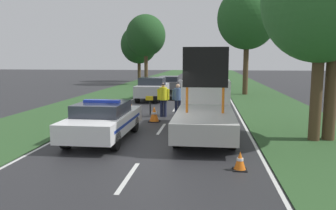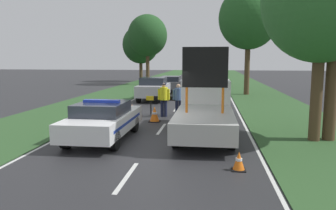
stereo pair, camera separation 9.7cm
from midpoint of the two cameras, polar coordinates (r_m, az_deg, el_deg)
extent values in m
plane|color=#28282B|center=(11.32, -3.35, -6.98)|extent=(160.00, 160.00, 0.00)
cube|color=silver|center=(8.42, -7.27, -12.32)|extent=(0.12, 2.18, 0.01)
cube|color=silver|center=(13.88, -1.36, -4.16)|extent=(0.12, 2.18, 0.01)
cube|color=silver|center=(19.53, 1.12, -0.63)|extent=(0.12, 2.18, 0.01)
cube|color=silver|center=(25.23, 2.48, 1.31)|extent=(0.12, 2.18, 0.01)
cube|color=silver|center=(30.96, 3.34, 2.53)|extent=(0.12, 2.18, 0.01)
cube|color=silver|center=(36.71, 3.94, 3.37)|extent=(0.12, 2.18, 0.01)
cube|color=silver|center=(42.46, 4.37, 3.98)|extent=(0.12, 2.18, 0.01)
cube|color=silver|center=(48.22, 4.70, 4.45)|extent=(0.12, 2.18, 0.01)
cube|color=silver|center=(53.99, 4.96, 4.81)|extent=(0.12, 2.18, 0.01)
cube|color=silver|center=(59.75, 5.17, 5.11)|extent=(0.12, 2.18, 0.01)
cube|color=silver|center=(28.23, -4.34, 2.00)|extent=(0.10, 65.05, 0.01)
cube|color=silver|center=(27.72, 10.28, 1.78)|extent=(0.10, 65.05, 0.01)
cube|color=#2D5128|center=(31.90, -7.39, 2.65)|extent=(4.56, 120.00, 0.03)
cube|color=#2D5128|center=(31.15, 14.34, 2.35)|extent=(4.56, 120.00, 0.03)
cube|color=white|center=(12.21, -11.37, -2.95)|extent=(1.88, 4.49, 0.62)
cube|color=#282D38|center=(12.00, -11.64, -0.60)|extent=(1.65, 2.07, 0.43)
cylinder|color=black|center=(13.82, -12.74, -3.03)|extent=(0.24, 0.66, 0.66)
cylinder|color=black|center=(13.36, -6.11, -3.26)|extent=(0.24, 0.66, 0.66)
cylinder|color=black|center=(11.30, -17.52, -5.65)|extent=(0.24, 0.66, 0.66)
cylinder|color=black|center=(10.73, -9.50, -6.10)|extent=(0.24, 0.66, 0.66)
cube|color=#1E38C6|center=(11.96, -11.67, 0.65)|extent=(1.31, 0.24, 0.10)
cube|color=#193399|center=(12.20, -11.37, -2.80)|extent=(1.89, 3.68, 0.10)
cube|color=black|center=(14.37, -8.49, -1.50)|extent=(1.03, 0.08, 0.37)
cube|color=white|center=(14.67, 6.39, 1.19)|extent=(2.06, 1.96, 1.62)
cube|color=#232833|center=(15.59, 6.45, 2.67)|extent=(1.75, 0.04, 0.71)
cube|color=#B2B2AD|center=(11.65, 6.15, -2.96)|extent=(2.06, 4.30, 0.66)
cylinder|color=#D16619|center=(11.55, 3.08, 0.89)|extent=(0.09, 0.09, 0.90)
cylinder|color=#D16619|center=(11.54, 9.34, 0.79)|extent=(0.09, 0.09, 0.90)
cube|color=black|center=(11.44, 6.29, 6.55)|extent=(1.57, 0.12, 1.39)
cylinder|color=black|center=(14.82, 2.82, -1.87)|extent=(0.24, 0.78, 0.78)
cylinder|color=black|center=(14.80, 9.86, -1.99)|extent=(0.24, 0.78, 0.78)
cylinder|color=black|center=(10.93, 1.26, -5.41)|extent=(0.24, 0.78, 0.78)
cylinder|color=black|center=(10.90, 10.84, -5.58)|extent=(0.24, 0.78, 0.78)
cylinder|color=black|center=(17.49, -3.27, -0.41)|extent=(0.07, 0.07, 0.76)
cylinder|color=black|center=(17.25, 3.12, -0.53)|extent=(0.07, 0.07, 0.76)
cube|color=yellow|center=(17.43, -3.42, 1.19)|extent=(0.41, 0.08, 0.23)
cube|color=black|center=(17.36, -2.10, 1.17)|extent=(0.41, 0.08, 0.23)
cube|color=yellow|center=(17.30, -0.77, 1.16)|extent=(0.41, 0.08, 0.23)
cube|color=black|center=(17.25, 0.57, 1.14)|extent=(0.41, 0.08, 0.23)
cube|color=yellow|center=(17.21, 1.91, 1.12)|extent=(0.41, 0.08, 0.23)
cube|color=black|center=(17.18, 3.26, 1.09)|extent=(0.41, 0.08, 0.23)
cylinder|color=#191E38|center=(16.77, -1.29, -0.58)|extent=(0.16, 0.16, 0.86)
cylinder|color=#191E38|center=(16.75, -0.69, -0.59)|extent=(0.16, 0.16, 0.86)
cylinder|color=yellow|center=(16.66, -0.99, 1.98)|extent=(0.39, 0.39, 0.65)
cylinder|color=yellow|center=(16.70, -1.83, 1.88)|extent=(0.13, 0.13, 0.55)
cylinder|color=yellow|center=(16.63, -0.16, 1.86)|extent=(0.13, 0.13, 0.55)
sphere|color=tan|center=(16.62, -1.00, 3.47)|extent=(0.22, 0.22, 0.22)
cylinder|color=#141933|center=(16.62, -1.00, 3.68)|extent=(0.26, 0.26, 0.06)
cylinder|color=#191E38|center=(16.94, 1.26, -0.54)|extent=(0.16, 0.16, 0.83)
cylinder|color=#191E38|center=(16.93, 1.84, -0.55)|extent=(0.16, 0.16, 0.83)
cylinder|color=#4C6B9E|center=(16.84, 1.56, 1.90)|extent=(0.38, 0.38, 0.62)
cylinder|color=#4C6B9E|center=(16.87, 0.76, 1.81)|extent=(0.12, 0.12, 0.53)
cylinder|color=#4C6B9E|center=(16.82, 2.36, 1.79)|extent=(0.12, 0.12, 0.53)
sphere|color=tan|center=(16.80, 1.56, 3.32)|extent=(0.21, 0.21, 0.21)
cube|color=black|center=(9.04, 12.08, -10.93)|extent=(0.37, 0.37, 0.03)
cone|color=orange|center=(8.96, 12.13, -9.38)|extent=(0.31, 0.31, 0.48)
cylinder|color=white|center=(8.96, 12.13, -9.23)|extent=(0.18, 0.18, 0.07)
cube|color=black|center=(16.89, -6.52, -2.00)|extent=(0.47, 0.47, 0.03)
cone|color=orange|center=(16.83, -6.54, -0.91)|extent=(0.40, 0.40, 0.62)
cylinder|color=white|center=(16.83, -6.54, -0.80)|extent=(0.23, 0.23, 0.09)
cube|color=black|center=(15.48, -2.59, -2.86)|extent=(0.53, 0.53, 0.03)
cone|color=orange|center=(15.42, -2.60, -1.54)|extent=(0.45, 0.45, 0.69)
cylinder|color=white|center=(15.41, -2.60, -1.41)|extent=(0.25, 0.25, 0.10)
cube|color=black|center=(16.62, 2.94, -2.11)|extent=(0.38, 0.38, 0.03)
cone|color=orange|center=(16.58, 2.94, -1.21)|extent=(0.32, 0.32, 0.50)
cylinder|color=white|center=(16.57, 2.94, -1.13)|extent=(0.18, 0.18, 0.07)
cube|color=black|center=(16.82, 10.70, -2.12)|extent=(0.40, 0.40, 0.03)
cone|color=orange|center=(16.78, 10.72, -1.19)|extent=(0.34, 0.34, 0.52)
cylinder|color=white|center=(16.77, 10.73, -1.10)|extent=(0.19, 0.19, 0.07)
cube|color=#B2B2B7|center=(23.44, -2.81, 2.65)|extent=(1.92, 4.09, 0.77)
cube|color=#282D38|center=(23.27, -2.87, 4.19)|extent=(1.69, 1.88, 0.51)
cylinder|color=black|center=(24.87, -4.20, 2.05)|extent=(0.24, 0.75, 0.75)
cylinder|color=black|center=(24.60, -0.37, 2.01)|extent=(0.24, 0.75, 0.75)
cylinder|color=black|center=(22.40, -5.47, 1.39)|extent=(0.24, 0.75, 0.75)
cylinder|color=black|center=(22.10, -1.22, 1.33)|extent=(0.24, 0.75, 0.75)
cube|color=slate|center=(30.46, 0.16, 3.66)|extent=(1.88, 4.60, 0.60)
cube|color=#282D38|center=(30.29, 0.13, 4.62)|extent=(1.66, 2.12, 0.44)
cylinder|color=black|center=(32.00, -0.99, 3.32)|extent=(0.24, 0.68, 0.68)
cylinder|color=black|center=(31.82, 1.94, 3.29)|extent=(0.24, 0.68, 0.68)
cylinder|color=black|center=(29.19, -1.78, 2.87)|extent=(0.24, 0.68, 0.68)
cylinder|color=black|center=(28.99, 1.44, 2.84)|extent=(0.24, 0.68, 0.68)
cube|color=black|center=(35.83, 6.92, 4.39)|extent=(1.80, 4.05, 0.69)
cube|color=#282D38|center=(35.68, 6.93, 5.37)|extent=(1.59, 1.86, 0.55)
cylinder|color=black|center=(37.12, 5.70, 3.99)|extent=(0.24, 0.77, 0.77)
cylinder|color=black|center=(37.11, 8.12, 3.95)|extent=(0.24, 0.77, 0.77)
cylinder|color=black|center=(34.61, 5.60, 3.71)|extent=(0.24, 0.77, 0.77)
cylinder|color=black|center=(34.61, 8.20, 3.66)|extent=(0.24, 0.77, 0.77)
cylinder|color=#4C3823|center=(43.64, -5.10, 6.10)|extent=(0.42, 0.42, 3.09)
ellipsoid|color=#1E471E|center=(43.66, -5.16, 10.45)|extent=(4.72, 4.72, 4.96)
cylinder|color=#4C3823|center=(13.00, 26.41, 3.36)|extent=(0.43, 0.43, 4.12)
cylinder|color=#4C3823|center=(38.31, -3.91, 6.51)|extent=(0.42, 0.42, 3.95)
ellipsoid|color=#1E471E|center=(38.40, -3.96, 12.00)|extent=(4.53, 4.53, 4.75)
cylinder|color=#4C3823|center=(12.71, 24.22, 1.76)|extent=(0.40, 0.40, 3.40)
ellipsoid|color=#2D662D|center=(12.82, 25.07, 16.25)|extent=(4.07, 4.07, 4.28)
cylinder|color=#4C3823|center=(27.92, 13.27, 6.29)|extent=(0.43, 0.43, 4.43)
ellipsoid|color=#235623|center=(28.11, 13.54, 14.53)|extent=(4.83, 4.83, 5.08)
camera|label=1|loc=(0.05, -90.21, -0.03)|focal=35.00mm
camera|label=2|loc=(0.05, 89.79, 0.03)|focal=35.00mm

